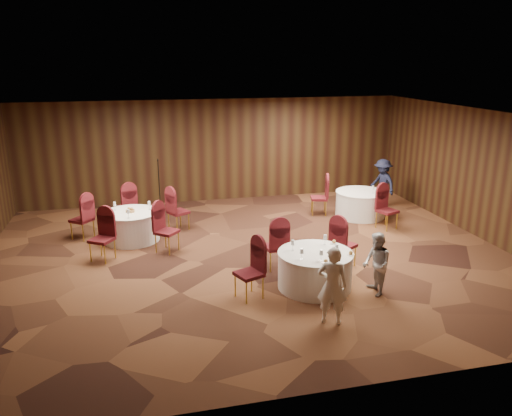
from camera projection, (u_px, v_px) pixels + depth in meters
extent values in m
plane|color=black|center=(250.00, 256.00, 11.53)|extent=(12.00, 12.00, 0.00)
plane|color=silver|center=(249.00, 117.00, 10.61)|extent=(12.00, 12.00, 0.00)
plane|color=black|center=(215.00, 151.00, 15.73)|extent=(12.00, 0.00, 12.00)
plane|color=black|center=(334.00, 285.00, 6.41)|extent=(12.00, 0.00, 12.00)
plane|color=black|center=(484.00, 175.00, 12.40)|extent=(0.00, 10.00, 10.00)
cylinder|color=silver|center=(315.00, 270.00, 9.90)|extent=(1.46, 1.46, 0.72)
cylinder|color=silver|center=(315.00, 253.00, 9.80)|extent=(1.49, 1.49, 0.03)
cylinder|color=silver|center=(131.00, 226.00, 12.47)|extent=(1.36, 1.36, 0.72)
cylinder|color=silver|center=(130.00, 213.00, 12.37)|extent=(1.39, 1.39, 0.03)
cylinder|color=silver|center=(360.00, 204.00, 14.36)|extent=(1.41, 1.41, 0.72)
cylinder|color=silver|center=(361.00, 192.00, 14.25)|extent=(1.44, 1.44, 0.03)
cylinder|color=silver|center=(321.00, 260.00, 9.40)|extent=(0.06, 0.06, 0.01)
cylinder|color=silver|center=(321.00, 258.00, 9.38)|extent=(0.01, 0.01, 0.11)
cone|color=silver|center=(321.00, 252.00, 9.35)|extent=(0.08, 0.08, 0.10)
cylinder|color=silver|center=(293.00, 250.00, 9.90)|extent=(0.06, 0.06, 0.01)
cylinder|color=silver|center=(293.00, 247.00, 9.89)|extent=(0.01, 0.01, 0.11)
cone|color=silver|center=(293.00, 242.00, 9.86)|extent=(0.08, 0.08, 0.10)
cylinder|color=silver|center=(336.00, 255.00, 9.67)|extent=(0.06, 0.06, 0.01)
cylinder|color=silver|center=(337.00, 252.00, 9.66)|extent=(0.01, 0.01, 0.11)
cone|color=silver|center=(337.00, 247.00, 9.63)|extent=(0.08, 0.08, 0.10)
cylinder|color=silver|center=(325.00, 245.00, 10.20)|extent=(0.06, 0.06, 0.01)
cylinder|color=silver|center=(325.00, 242.00, 10.18)|extent=(0.01, 0.01, 0.11)
cone|color=silver|center=(325.00, 237.00, 10.15)|extent=(0.08, 0.08, 0.10)
cylinder|color=silver|center=(302.00, 259.00, 9.47)|extent=(0.06, 0.06, 0.01)
cylinder|color=silver|center=(302.00, 256.00, 9.45)|extent=(0.01, 0.01, 0.11)
cone|color=silver|center=(302.00, 251.00, 9.42)|extent=(0.08, 0.08, 0.10)
cylinder|color=white|center=(326.00, 263.00, 9.26)|extent=(0.15, 0.15, 0.01)
sphere|color=#9E6B33|center=(326.00, 261.00, 9.25)|extent=(0.08, 0.08, 0.08)
cylinder|color=white|center=(351.00, 255.00, 9.66)|extent=(0.15, 0.15, 0.01)
sphere|color=#9E6B33|center=(351.00, 253.00, 9.65)|extent=(0.08, 0.08, 0.08)
cylinder|color=white|center=(334.00, 243.00, 10.25)|extent=(0.15, 0.15, 0.01)
sphere|color=#9E6B33|center=(334.00, 242.00, 10.24)|extent=(0.08, 0.08, 0.08)
cylinder|color=silver|center=(149.00, 209.00, 12.57)|extent=(0.06, 0.06, 0.01)
cylinder|color=silver|center=(149.00, 207.00, 12.55)|extent=(0.01, 0.01, 0.11)
cone|color=silver|center=(149.00, 203.00, 12.52)|extent=(0.08, 0.08, 0.10)
cylinder|color=silver|center=(115.00, 210.00, 12.51)|extent=(0.06, 0.06, 0.01)
cylinder|color=silver|center=(115.00, 208.00, 12.49)|extent=(0.01, 0.01, 0.11)
cone|color=silver|center=(114.00, 204.00, 12.46)|extent=(0.08, 0.08, 0.10)
cylinder|color=silver|center=(129.00, 218.00, 11.89)|extent=(0.06, 0.06, 0.01)
cylinder|color=silver|center=(128.00, 216.00, 11.88)|extent=(0.01, 0.01, 0.11)
cone|color=silver|center=(128.00, 211.00, 11.85)|extent=(0.08, 0.08, 0.10)
cylinder|color=olive|center=(130.00, 211.00, 12.35)|extent=(0.22, 0.22, 0.06)
sphere|color=#9E6B33|center=(129.00, 208.00, 12.35)|extent=(0.07, 0.07, 0.07)
sphere|color=#9E6B33|center=(132.00, 209.00, 12.33)|extent=(0.07, 0.07, 0.07)
cylinder|color=silver|center=(373.00, 193.00, 14.08)|extent=(0.06, 0.06, 0.01)
cylinder|color=silver|center=(373.00, 191.00, 14.06)|extent=(0.01, 0.01, 0.11)
cone|color=silver|center=(373.00, 188.00, 14.03)|extent=(0.08, 0.08, 0.10)
cylinder|color=black|center=(161.00, 211.00, 14.96)|extent=(0.24, 0.24, 0.02)
cylinder|color=black|center=(159.00, 185.00, 14.74)|extent=(0.02, 0.02, 1.56)
cylinder|color=black|center=(158.00, 160.00, 14.57)|extent=(0.04, 0.12, 0.04)
imported|color=white|center=(332.00, 285.00, 8.46)|extent=(0.61, 0.52, 1.40)
imported|color=#BABABF|center=(376.00, 264.00, 9.54)|extent=(0.51, 0.64, 1.24)
imported|color=black|center=(382.00, 183.00, 15.22)|extent=(0.79, 1.07, 1.48)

